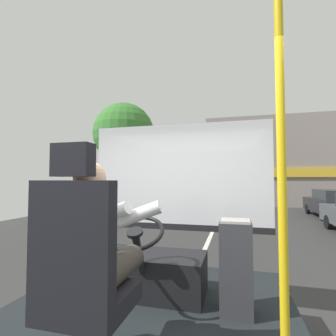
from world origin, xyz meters
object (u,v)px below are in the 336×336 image
Objects in this scene: steering_console at (151,272)px; parked_car_black at (336,203)px; bus_driver at (96,243)px; fare_box at (236,266)px; parked_car_red at (282,191)px; parked_car_blue at (294,195)px; driver_seat at (82,280)px; handrail_pole at (282,188)px.

steering_console is 0.29× the size of parked_car_black.
bus_driver reaches higher than fare_box.
bus_driver is 0.18× the size of parked_car_red.
parked_car_black is at bearing -85.25° from parked_car_blue.
parked_car_red is (4.16, 22.73, -0.27)m from fare_box.
fare_box is 0.19× the size of parked_car_red.
bus_driver is 13.36m from parked_car_black.
parked_car_red reaches higher than parked_car_blue.
steering_console is at bearing -102.52° from parked_car_red.
bus_driver is at bearing -114.01° from parked_car_black.
driver_seat is 0.35× the size of parked_car_blue.
driver_seat is at bearing -129.11° from fare_box.
fare_box is 18.05m from parked_car_blue.
bus_driver reaches higher than steering_console.
steering_console is 0.49× the size of handrail_pole.
driver_seat is at bearing -90.00° from steering_console.
parked_car_red reaches higher than parked_car_black.
parked_car_red is (-0.42, 11.44, 0.08)m from parked_car_black.
handrail_pole is 0.59× the size of parked_car_black.
bus_driver is at bearing -90.00° from steering_console.
parked_car_black is at bearing 66.23° from driver_seat.
driver_seat is 1.20m from handrail_pole.
parked_car_black is (5.43, 11.11, -0.16)m from steering_console.
parked_car_blue is at bearing 75.24° from driver_seat.
handrail_pole is (1.07, 0.07, 0.53)m from driver_seat.
parked_car_black is (4.58, 11.28, -0.34)m from fare_box.
bus_driver is 0.96× the size of fare_box.
handrail_pole is 24.05m from parked_car_red.
bus_driver is 0.71× the size of steering_console.
driver_seat is 0.31× the size of parked_car_red.
parked_car_black is 0.98× the size of parked_car_blue.
parked_car_blue is at bearing -91.14° from parked_car_red.
fare_box is at bearing -112.11° from parked_car_black.
parked_car_red reaches higher than steering_console.
handrail_pole is 13.05m from parked_car_black.
handrail_pole reaches higher than bus_driver.
fare_box is 23.11m from parked_car_red.
driver_seat reaches higher than parked_car_red.
steering_console is at bearing 90.00° from bus_driver.
bus_driver reaches higher than parked_car_red.
parked_car_blue is (4.91, 18.62, -0.51)m from driver_seat.
steering_console is 1.81m from handrail_pole.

